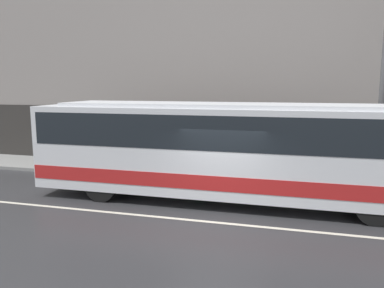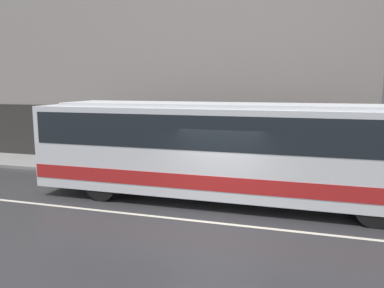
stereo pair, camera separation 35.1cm
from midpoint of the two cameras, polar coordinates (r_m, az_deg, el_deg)
The scene contains 6 objects.
ground_plane at distance 10.61m, azimuth 2.67°, elevation -11.87°, with size 60.00×60.00×0.00m, color #2D2D30.
sidewalk at distance 15.59m, azimuth 6.90°, elevation -4.86°, with size 60.00×2.62×0.14m.
building_facade at distance 16.66m, azimuth 7.99°, elevation 14.33°, with size 60.00×0.35×11.12m.
lane_stripe at distance 10.60m, azimuth 2.67°, elevation -11.85°, with size 54.00×0.14×0.01m.
transit_bus at distance 12.12m, azimuth 3.43°, elevation -0.40°, with size 12.24×2.51×3.20m.
pedestrian_waiting at distance 15.87m, azimuth 0.61°, elevation -1.46°, with size 0.36×0.36×1.65m.
Camera 1 is at (1.95, -9.74, 3.76)m, focal length 35.00 mm.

